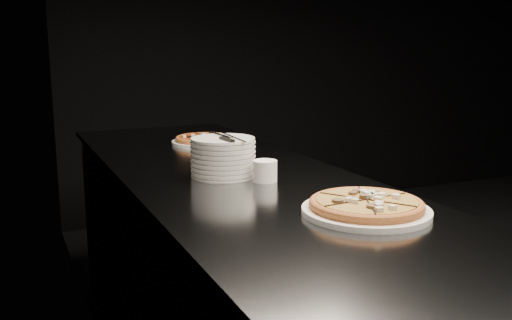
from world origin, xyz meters
name	(u,v)px	position (x,y,z in m)	size (l,w,h in m)	color
wall_left	(119,26)	(-2.50, 0.00, 1.40)	(0.02, 5.00, 2.80)	black
wall_back	(355,39)	(0.00, 2.50, 1.40)	(5.00, 0.02, 2.80)	black
counter	(238,302)	(-2.13, 0.00, 0.46)	(0.74, 2.44, 0.92)	slate
pizza_mushroom	(366,206)	(-2.00, -0.56, 0.94)	(0.33, 0.33, 0.04)	white
pizza_tomato	(205,140)	(-2.02, 0.62, 0.94)	(0.34, 0.34, 0.03)	white
plate_stack	(223,157)	(-2.18, 0.01, 0.98)	(0.21, 0.21, 0.13)	white
cutlery	(227,138)	(-2.17, -0.01, 1.05)	(0.08, 0.23, 0.01)	#B2B3B9
ramekin	(265,170)	(-2.09, -0.13, 0.96)	(0.08, 0.08, 0.07)	white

